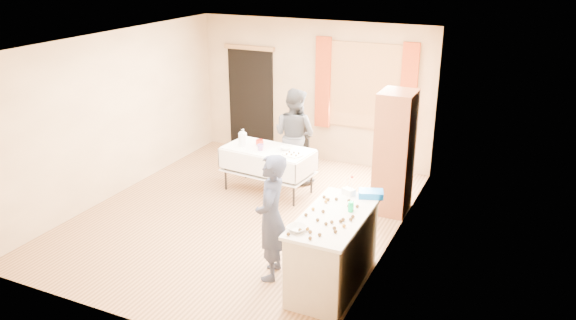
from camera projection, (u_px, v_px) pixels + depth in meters
The scene contains 29 objects.
floor at pixel (242, 215), 8.48m from camera, with size 4.50×5.50×0.02m, color #9E7047.
ceiling at pixel (237, 40), 7.55m from camera, with size 4.50×5.50×0.02m, color white.
wall_back at pixel (313, 91), 10.36m from camera, with size 4.50×0.02×2.60m, color tan.
wall_front at pixel (105, 209), 5.67m from camera, with size 4.50×0.02×2.60m, color tan.
wall_left at pixel (116, 114), 8.91m from camera, with size 0.02×5.50×2.60m, color tan.
wall_right at pixel (395, 156), 7.13m from camera, with size 0.02×5.50×2.60m, color tan.
window_frame at pixel (365, 86), 9.86m from camera, with size 1.32×0.06×1.52m, color olive.
window_pane at pixel (365, 86), 9.85m from camera, with size 1.20×0.02×1.40m, color white.
curtain_left at pixel (323, 83), 10.12m from camera, with size 0.28×0.06×1.65m, color #9B3615.
curtain_right at pixel (408, 91), 9.51m from camera, with size 0.28×0.06×1.65m, color #9B3615.
doorway at pixel (251, 100), 10.95m from camera, with size 0.95×0.04×2.00m, color black.
door_lintel at pixel (249, 48), 10.57m from camera, with size 1.05×0.06×0.08m, color olive.
cabinet at pixel (394, 153), 8.30m from camera, with size 0.50×0.60×1.87m, color brown.
counter at pixel (333, 250), 6.58m from camera, with size 0.70×1.48×0.91m.
party_table at pixel (268, 166), 9.15m from camera, with size 1.52×0.88×0.75m.
chair at pixel (295, 156), 10.08m from camera, with size 0.44×0.44×0.93m.
girl at pixel (271, 217), 6.63m from camera, with size 0.52×0.65×1.57m, color #242940.
woman at pixel (295, 135), 9.48m from camera, with size 0.89×0.75×1.62m, color black.
soda_can at pixel (351, 207), 6.48m from camera, with size 0.07×0.07×0.12m, color #059A48.
mixing_bowl at pixel (297, 228), 6.05m from camera, with size 0.25×0.25×0.05m, color white.
foam_block at pixel (349, 192), 6.94m from camera, with size 0.15×0.10×0.08m, color white.
blue_basket at pixel (371, 194), 6.88m from camera, with size 0.30×0.20×0.08m, color blue.
pitcher at pixel (242, 140), 9.11m from camera, with size 0.11×0.11×0.22m, color silver.
cup_red at pixel (260, 143), 9.14m from camera, with size 0.16×0.16×0.10m, color red.
cup_rainbow at pixel (261, 147), 8.93m from camera, with size 0.14×0.14×0.10m, color red.
small_bowl at pixel (286, 148), 8.97m from camera, with size 0.21×0.21×0.05m, color white.
pastry_tray at pixel (293, 155), 8.72m from camera, with size 0.28×0.20×0.02m, color white.
bottle at pixel (243, 134), 9.45m from camera, with size 0.11×0.11×0.18m, color white.
cake_balls at pixel (329, 217), 6.33m from camera, with size 0.54×1.12×0.04m.
Camera 1 is at (3.84, -6.64, 3.76)m, focal length 35.00 mm.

